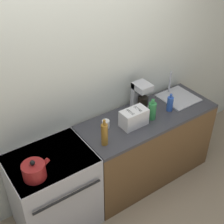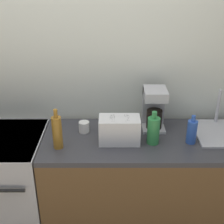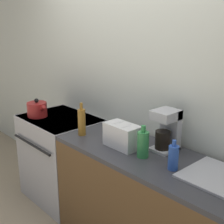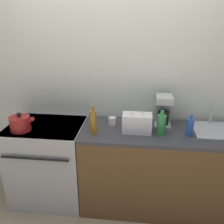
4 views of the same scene
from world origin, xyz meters
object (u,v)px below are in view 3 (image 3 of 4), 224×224
(bottle_amber, at_px, (82,122))
(bottle_green, at_px, (143,144))
(cup_white, at_px, (113,129))
(toaster, at_px, (122,136))
(bottle_blue, at_px, (173,157))
(stove, at_px, (62,157))
(kettle, at_px, (37,109))
(coffee_maker, at_px, (167,129))

(bottle_amber, height_order, bottle_green, bottle_amber)
(cup_white, bearing_deg, toaster, -28.20)
(bottle_amber, bearing_deg, toaster, 10.51)
(toaster, bearing_deg, bottle_amber, -169.49)
(bottle_blue, bearing_deg, bottle_amber, -175.98)
(toaster, height_order, bottle_blue, bottle_blue)
(stove, bearing_deg, bottle_amber, -12.69)
(kettle, bearing_deg, bottle_green, 3.26)
(coffee_maker, relative_size, bottle_amber, 1.11)
(bottle_amber, xyz_separation_m, bottle_green, (0.64, 0.06, -0.02))
(kettle, height_order, bottle_amber, bottle_amber)
(toaster, bearing_deg, bottle_blue, -1.48)
(kettle, bearing_deg, toaster, 4.81)
(toaster, xyz_separation_m, bottle_amber, (-0.41, -0.08, 0.03))
(coffee_maker, bearing_deg, toaster, -140.44)
(toaster, xyz_separation_m, cup_white, (-0.26, 0.14, -0.05))
(kettle, xyz_separation_m, coffee_maker, (1.39, 0.31, 0.09))
(toaster, height_order, bottle_green, bottle_green)
(stove, relative_size, coffee_maker, 2.84)
(coffee_maker, height_order, bottle_amber, coffee_maker)
(bottle_green, distance_m, cup_white, 0.51)
(stove, bearing_deg, bottle_blue, -2.21)
(bottle_amber, xyz_separation_m, cup_white, (0.16, 0.21, -0.08))
(toaster, relative_size, bottle_green, 1.17)
(kettle, xyz_separation_m, toaster, (1.14, 0.10, 0.02))
(bottle_amber, relative_size, cup_white, 3.53)
(kettle, bearing_deg, stove, 35.85)
(coffee_maker, distance_m, bottle_green, 0.24)
(bottle_blue, bearing_deg, cup_white, 168.70)
(cup_white, bearing_deg, stove, -172.17)
(bottle_amber, distance_m, bottle_green, 0.65)
(kettle, relative_size, bottle_amber, 0.88)
(kettle, relative_size, coffee_maker, 0.80)
(stove, distance_m, coffee_maker, 1.36)
(stove, height_order, toaster, toaster)
(kettle, xyz_separation_m, cup_white, (0.88, 0.23, -0.03))
(kettle, xyz_separation_m, bottle_blue, (1.63, 0.08, 0.01))
(stove, height_order, coffee_maker, coffee_maker)
(toaster, xyz_separation_m, bottle_blue, (0.50, -0.01, -0.01))
(coffee_maker, height_order, bottle_blue, coffee_maker)
(bottle_green, bearing_deg, bottle_amber, -174.76)
(bottle_blue, xyz_separation_m, cup_white, (-0.75, 0.15, -0.05))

